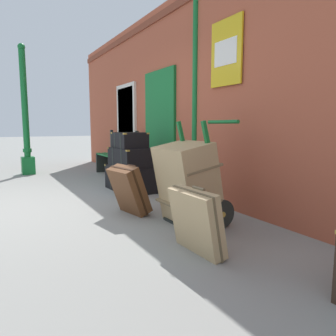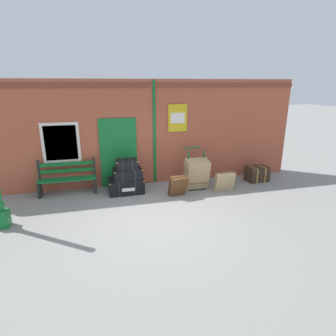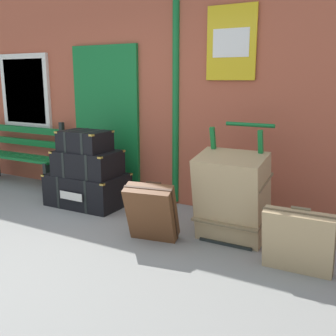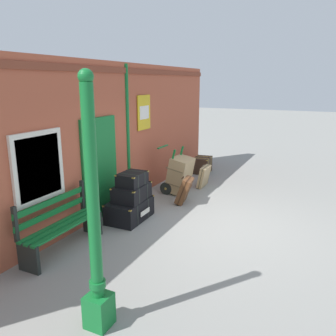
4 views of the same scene
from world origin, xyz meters
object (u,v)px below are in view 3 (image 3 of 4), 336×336
(platform_bench, at_px, (22,156))
(porters_trolley, at_px, (237,211))
(steamer_trunk_middle, at_px, (88,163))
(suitcase_beige, at_px, (298,242))
(large_brown_trunk, at_px, (232,197))
(suitcase_slate, at_px, (152,212))
(steamer_trunk_top, at_px, (85,141))
(steamer_trunk_base, at_px, (88,189))

(platform_bench, xyz_separation_m, porters_trolley, (3.73, -0.37, -0.18))
(steamer_trunk_middle, bearing_deg, suitcase_beige, -11.46)
(large_brown_trunk, bearing_deg, steamer_trunk_middle, 174.94)
(steamer_trunk_middle, bearing_deg, platform_bench, 167.66)
(large_brown_trunk, height_order, suitcase_slate, large_brown_trunk)
(porters_trolley, bearing_deg, platform_bench, 174.31)
(steamer_trunk_top, xyz_separation_m, porters_trolley, (2.06, 0.02, -0.60))
(steamer_trunk_base, bearing_deg, large_brown_trunk, -5.76)
(platform_bench, relative_size, large_brown_trunk, 1.69)
(platform_bench, xyz_separation_m, steamer_trunk_top, (1.67, -0.39, 0.43))
(platform_bench, distance_m, porters_trolley, 3.75)
(steamer_trunk_top, distance_m, suitcase_beige, 2.92)
(steamer_trunk_base, relative_size, steamer_trunk_top, 1.67)
(large_brown_trunk, height_order, suitcase_beige, large_brown_trunk)
(platform_bench, xyz_separation_m, large_brown_trunk, (3.73, -0.55, 0.03))
(steamer_trunk_middle, distance_m, steamer_trunk_top, 0.29)
(porters_trolley, bearing_deg, steamer_trunk_base, 179.08)
(porters_trolley, distance_m, large_brown_trunk, 0.27)
(steamer_trunk_base, height_order, porters_trolley, porters_trolley)
(steamer_trunk_base, bearing_deg, steamer_trunk_top, -54.51)
(large_brown_trunk, relative_size, suitcase_slate, 1.50)
(steamer_trunk_top, xyz_separation_m, suitcase_beige, (2.81, -0.54, -0.58))
(porters_trolley, bearing_deg, large_brown_trunk, -90.00)
(steamer_trunk_top, distance_m, porters_trolley, 2.14)
(steamer_trunk_top, height_order, porters_trolley, porters_trolley)
(steamer_trunk_middle, xyz_separation_m, porters_trolley, (2.05, -0.00, -0.31))
(platform_bench, height_order, suitcase_beige, platform_bench)
(steamer_trunk_base, height_order, steamer_trunk_top, steamer_trunk_top)
(large_brown_trunk, bearing_deg, platform_bench, 171.62)
(steamer_trunk_base, bearing_deg, suitcase_slate, -24.45)
(platform_bench, relative_size, steamer_trunk_top, 2.61)
(suitcase_beige, bearing_deg, steamer_trunk_top, 169.07)
(steamer_trunk_middle, relative_size, suitcase_slate, 1.33)
(platform_bench, xyz_separation_m, suitcase_beige, (4.48, -0.93, -0.16))
(steamer_trunk_base, bearing_deg, steamer_trunk_middle, -31.11)
(large_brown_trunk, relative_size, suitcase_beige, 1.57)
(steamer_trunk_middle, height_order, suitcase_beige, steamer_trunk_middle)
(steamer_trunk_base, xyz_separation_m, steamer_trunk_middle, (0.05, -0.03, 0.37))
(suitcase_beige, height_order, suitcase_slate, suitcase_slate)
(platform_bench, xyz_separation_m, suitcase_slate, (3.03, -0.97, -0.13))
(steamer_trunk_top, xyz_separation_m, large_brown_trunk, (2.06, -0.16, -0.40))
(platform_bench, distance_m, steamer_trunk_top, 1.77)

